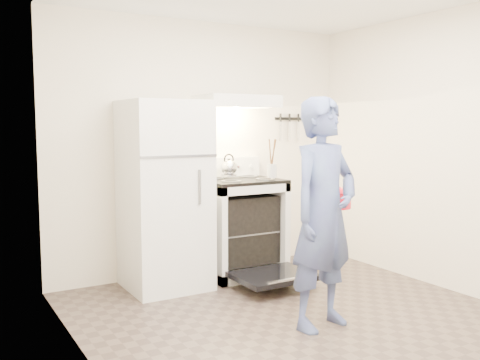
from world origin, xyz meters
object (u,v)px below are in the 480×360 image
Objects in this scene: stove_body at (240,228)px; person at (324,214)px; tea_kettle at (229,167)px; dutch_oven at (333,200)px; refrigerator at (164,195)px.

person is at bearing -96.80° from stove_body.
tea_kettle is (-0.08, 0.08, 0.61)m from stove_body.
person is 4.78× the size of dutch_oven.
person reaches higher than tea_kettle.
person is at bearing -138.61° from dutch_oven.
stove_body is at bearing -42.89° from tea_kettle.
dutch_oven is (0.26, -1.27, -0.19)m from tea_kettle.
refrigerator is at bearing 102.55° from person.
stove_body is 0.62m from tea_kettle.
dutch_oven is (0.35, 0.31, 0.04)m from person.
refrigerator is 1.61m from person.
stove_body is 2.61× the size of dutch_oven.
dutch_oven is at bearing -78.57° from tea_kettle.
refrigerator is 0.77m from tea_kettle.
person is 0.47m from dutch_oven.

